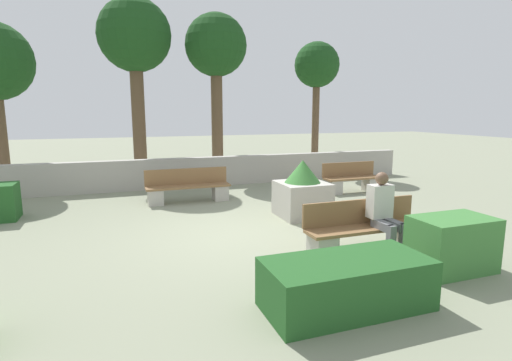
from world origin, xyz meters
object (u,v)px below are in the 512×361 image
(planter_corner_left, at_px, (302,192))
(tree_rightmost, at_px, (317,68))
(person_seated_man, at_px, (384,210))
(bench_left_side, at_px, (188,189))
(bench_front, at_px, (366,232))
(bench_right_side, at_px, (352,181))
(tree_center_right, at_px, (216,50))
(tree_center_left, at_px, (135,40))

(planter_corner_left, distance_m, tree_rightmost, 7.11)
(planter_corner_left, bearing_deg, person_seated_man, -85.33)
(bench_left_side, bearing_deg, bench_front, -66.46)
(bench_front, bearing_deg, tree_rightmost, 67.52)
(bench_right_side, bearing_deg, person_seated_man, -129.40)
(bench_left_side, distance_m, tree_center_right, 5.58)
(planter_corner_left, height_order, tree_rightmost, tree_rightmost)
(tree_rightmost, bearing_deg, person_seated_man, -110.66)
(bench_front, relative_size, person_seated_man, 1.60)
(bench_left_side, height_order, bench_right_side, same)
(person_seated_man, relative_size, tree_center_left, 0.23)
(bench_front, relative_size, tree_center_right, 0.38)
(planter_corner_left, xyz_separation_m, tree_center_left, (-2.96, 5.98, 3.93))
(bench_front, distance_m, person_seated_man, 0.47)
(bench_front, height_order, bench_left_side, same)
(person_seated_man, bearing_deg, tree_rightmost, 69.34)
(person_seated_man, bearing_deg, planter_corner_left, 94.67)
(bench_right_side, xyz_separation_m, tree_rightmost, (0.70, 3.54, 3.47))
(bench_left_side, relative_size, tree_center_left, 0.36)
(bench_left_side, distance_m, planter_corner_left, 3.05)
(bench_front, xyz_separation_m, tree_center_right, (-0.36, 8.15, 3.94))
(bench_right_side, relative_size, person_seated_man, 1.29)
(bench_right_side, height_order, tree_rightmost, tree_rightmost)
(planter_corner_left, bearing_deg, bench_right_side, 37.30)
(planter_corner_left, relative_size, tree_rightmost, 0.26)
(bench_left_side, height_order, tree_center_left, tree_center_left)
(tree_center_right, relative_size, tree_rightmost, 1.16)
(bench_front, distance_m, tree_center_right, 9.06)
(tree_center_right, bearing_deg, bench_front, -87.45)
(bench_front, distance_m, tree_center_left, 9.77)
(bench_front, xyz_separation_m, bench_left_side, (-2.05, 4.59, 0.00))
(bench_front, distance_m, bench_left_side, 5.03)
(person_seated_man, xyz_separation_m, tree_center_right, (-0.60, 8.30, 3.56))
(person_seated_man, bearing_deg, bench_left_side, 115.78)
(tree_center_left, relative_size, tree_center_right, 1.06)
(bench_left_side, bearing_deg, bench_right_side, -4.45)
(bench_right_side, relative_size, tree_rightmost, 0.36)
(tree_center_right, bearing_deg, person_seated_man, -85.88)
(bench_front, height_order, planter_corner_left, planter_corner_left)
(planter_corner_left, xyz_separation_m, tree_center_right, (-0.39, 5.79, 3.73))
(bench_front, distance_m, bench_right_side, 4.97)
(bench_front, bearing_deg, bench_right_side, 59.32)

